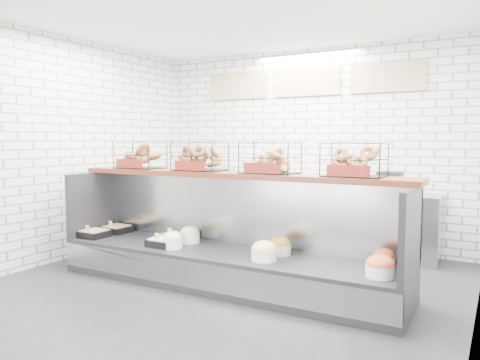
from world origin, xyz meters
The scene contains 5 objects.
ground centered at (0.00, 0.00, 0.00)m, with size 5.50×5.50×0.00m, color black.
room_shell centered at (0.00, 0.60, 2.06)m, with size 5.02×5.51×3.01m.
display_case centered at (0.00, 0.34, 0.32)m, with size 4.00×0.90×1.20m.
bagel_shelf centered at (0.00, 0.52, 1.38)m, with size 4.10×0.50×0.40m.
prep_counter centered at (-0.01, 2.43, 0.47)m, with size 4.00×0.60×1.20m.
Camera 1 is at (2.66, -4.05, 1.63)m, focal length 35.00 mm.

